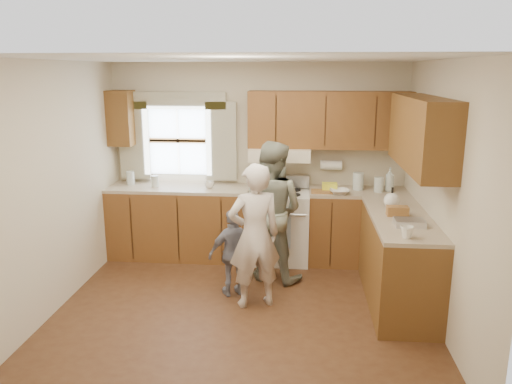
# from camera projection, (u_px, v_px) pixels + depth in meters

# --- Properties ---
(room) EXTENTS (3.80, 3.80, 3.80)m
(room) POSITION_uv_depth(u_px,v_px,m) (242.00, 192.00, 4.85)
(room) COLOR #432514
(room) RESTS_ON ground
(kitchen_fixtures) EXTENTS (3.80, 2.25, 2.15)m
(kitchen_fixtures) POSITION_uv_depth(u_px,v_px,m) (304.00, 205.00, 5.94)
(kitchen_fixtures) COLOR #4F2911
(kitchen_fixtures) RESTS_ON ground
(stove) EXTENTS (0.76, 0.67, 1.07)m
(stove) POSITION_uv_depth(u_px,v_px,m) (279.00, 225.00, 6.40)
(stove) COLOR silver
(stove) RESTS_ON ground
(woman_left) EXTENTS (0.65, 0.54, 1.51)m
(woman_left) POSITION_uv_depth(u_px,v_px,m) (255.00, 236.00, 5.08)
(woman_left) COLOR beige
(woman_left) RESTS_ON ground
(woman_right) EXTENTS (0.96, 0.86, 1.63)m
(woman_right) POSITION_uv_depth(u_px,v_px,m) (271.00, 211.00, 5.76)
(woman_right) COLOR #29402C
(woman_right) RESTS_ON ground
(child) EXTENTS (0.61, 0.46, 0.96)m
(child) POSITION_uv_depth(u_px,v_px,m) (234.00, 253.00, 5.38)
(child) COLOR gray
(child) RESTS_ON ground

